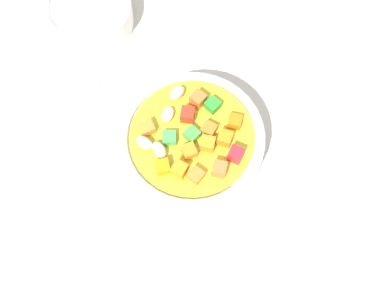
# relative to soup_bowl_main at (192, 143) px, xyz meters

# --- Properties ---
(ground_plane) EXTENTS (1.40, 1.40, 0.02)m
(ground_plane) POSITION_rel_soup_bowl_main_xyz_m (0.00, -0.00, -0.04)
(ground_plane) COLOR #BAB2A0
(soup_bowl_main) EXTENTS (0.16, 0.16, 0.07)m
(soup_bowl_main) POSITION_rel_soup_bowl_main_xyz_m (0.00, 0.00, 0.00)
(soup_bowl_main) COLOR white
(soup_bowl_main) RESTS_ON ground_plane
(spoon) EXTENTS (0.20, 0.03, 0.01)m
(spoon) POSITION_rel_soup_bowl_main_xyz_m (-0.02, 0.13, -0.03)
(spoon) COLOR silver
(spoon) RESTS_ON ground_plane
(side_bowl_small) EXTENTS (0.12, 0.12, 0.04)m
(side_bowl_small) POSITION_rel_soup_bowl_main_xyz_m (0.17, 0.16, -0.01)
(side_bowl_small) COLOR white
(side_bowl_small) RESTS_ON ground_plane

